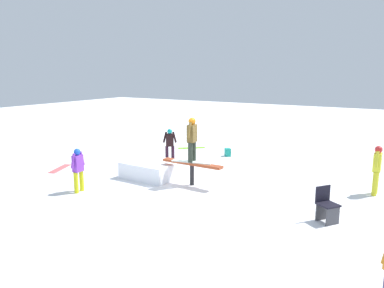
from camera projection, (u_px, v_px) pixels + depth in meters
The scene contains 11 objects.
ground_plane at pixel (192, 185), 12.21m from camera, with size 60.00×60.00×0.00m, color white.
rail_feature at pixel (192, 166), 12.09m from camera, with size 2.17×0.36×0.76m.
snow_kicker_ramp at pixel (152, 169), 13.06m from camera, with size 1.80×1.50×0.56m, color white.
main_rider_on_rail at pixel (192, 140), 11.93m from camera, with size 1.38×0.75×1.45m.
bystander_purple at pixel (78, 168), 11.37m from camera, with size 0.22×0.59×1.36m.
bystander_black at pixel (170, 143), 15.18m from camera, with size 0.52×0.38×1.36m.
bystander_yellow at pixel (377, 167), 11.11m from camera, with size 0.22×0.62×1.49m.
loose_snowboard_lime at pixel (192, 148), 18.00m from camera, with size 1.30×0.28×0.02m, color #87E329.
loose_snowboard_coral at pixel (60, 169), 14.20m from camera, with size 1.28×0.28×0.02m, color #E85D5F.
folding_chair at pixel (326, 206), 9.17m from camera, with size 0.61×0.61×0.88m.
backpack_on_snow at pixel (228, 152), 16.30m from camera, with size 0.30×0.22×0.34m, color teal.
Camera 1 is at (6.10, -10.01, 3.67)m, focal length 35.00 mm.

